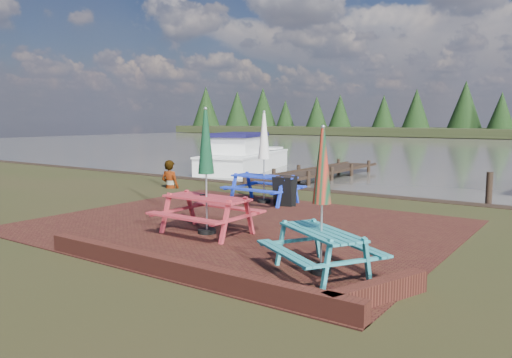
{
  "coord_description": "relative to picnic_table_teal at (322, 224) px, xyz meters",
  "views": [
    {
      "loc": [
        6.61,
        -7.88,
        2.41
      ],
      "look_at": [
        -0.05,
        1.66,
        1.0
      ],
      "focal_mm": 35.0,
      "sensor_mm": 36.0,
      "label": 1
    }
  ],
  "objects": [
    {
      "name": "ground",
      "position": [
        -3.12,
        1.13,
        -0.8
      ],
      "size": [
        120.0,
        120.0,
        0.0
      ],
      "primitive_type": "plane",
      "color": "black",
      "rests_on": "ground"
    },
    {
      "name": "paving",
      "position": [
        -3.12,
        2.13,
        -0.79
      ],
      "size": [
        9.0,
        7.5,
        0.02
      ],
      "primitive_type": "cube",
      "color": "#381512",
      "rests_on": "ground"
    },
    {
      "name": "brick_wall",
      "position": [
        -0.98,
        -1.29,
        -0.65
      ],
      "size": [
        6.21,
        1.79,
        0.3
      ],
      "color": "#4C1E16",
      "rests_on": "ground"
    },
    {
      "name": "water",
      "position": [
        -3.12,
        38.13,
        -0.8
      ],
      "size": [
        120.0,
        60.0,
        0.02
      ],
      "primitive_type": "cube",
      "color": "#413E38",
      "rests_on": "ground"
    },
    {
      "name": "picnic_table_teal",
      "position": [
        0.0,
        0.0,
        0.0
      ],
      "size": [
        2.17,
        2.11,
        2.29
      ],
      "rotation": [
        0.0,
        0.0,
        -0.55
      ],
      "color": "teal",
      "rests_on": "ground"
    },
    {
      "name": "picnic_table_red",
      "position": [
        -3.23,
        1.06,
        0.12
      ],
      "size": [
        1.91,
        1.71,
        2.61
      ],
      "rotation": [
        0.0,
        0.0,
        -0.02
      ],
      "color": "#AB2B34",
      "rests_on": "ground"
    },
    {
      "name": "picnic_table_blue",
      "position": [
        -4.42,
        4.95,
        0.11
      ],
      "size": [
        1.92,
        1.72,
        2.6
      ],
      "rotation": [
        0.0,
        0.0,
        -0.03
      ],
      "color": "#1A35CA",
      "rests_on": "ground"
    },
    {
      "name": "chalkboard",
      "position": [
        -3.61,
        4.78,
        -0.37
      ],
      "size": [
        0.56,
        0.62,
        0.84
      ],
      "rotation": [
        0.0,
        0.0,
        0.27
      ],
      "color": "black",
      "rests_on": "ground"
    },
    {
      "name": "jetty",
      "position": [
        -6.62,
        12.41,
        -0.69
      ],
      "size": [
        1.76,
        9.08,
        1.0
      ],
      "color": "black",
      "rests_on": "ground"
    },
    {
      "name": "boat_jetty",
      "position": [
        -11.29,
        13.33,
        -0.37
      ],
      "size": [
        4.39,
        7.66,
        2.1
      ],
      "rotation": [
        0.0,
        0.0,
        0.28
      ],
      "color": "white",
      "rests_on": "ground"
    },
    {
      "name": "person",
      "position": [
        -8.86,
        5.68,
        0.17
      ],
      "size": [
        0.75,
        0.54,
        1.93
      ],
      "primitive_type": "imported",
      "rotation": [
        0.0,
        0.0,
        3.26
      ],
      "color": "gray",
      "rests_on": "ground"
    }
  ]
}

